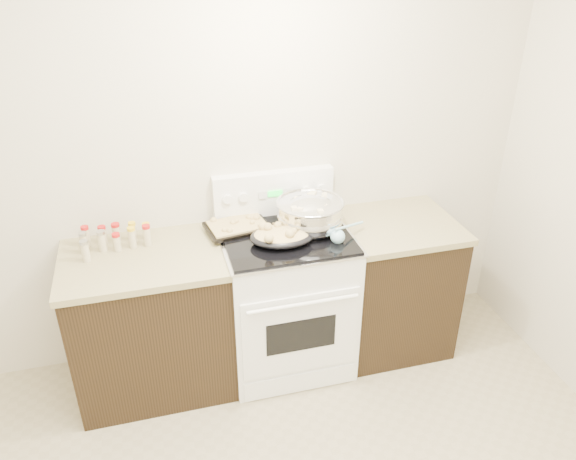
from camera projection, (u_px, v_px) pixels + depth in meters
name	position (u px, v px, depth m)	size (l,w,h in m)	color
room_shell	(295.00, 250.00, 1.67)	(4.10, 3.60, 2.75)	beige
counter_left	(152.00, 321.00, 3.37)	(0.93, 0.67, 0.92)	black
counter_right	(391.00, 283.00, 3.73)	(0.73, 0.67, 0.92)	black
kitchen_range	(286.00, 297.00, 3.54)	(0.78, 0.73, 1.22)	white
mixing_bowl	(310.00, 215.00, 3.34)	(0.44, 0.44, 0.24)	silver
roasting_pan	(282.00, 235.00, 3.21)	(0.39, 0.29, 0.12)	black
baking_sheet	(238.00, 226.00, 3.38)	(0.40, 0.31, 0.06)	black
wooden_spoon	(286.00, 232.00, 3.32)	(0.21, 0.19, 0.04)	tan
blue_ladle	(339.00, 236.00, 3.24)	(0.26, 0.18, 0.11)	#90C6D7
spice_jars	(113.00, 238.00, 3.21)	(0.39, 0.23, 0.13)	#BFB28C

